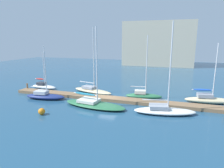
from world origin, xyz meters
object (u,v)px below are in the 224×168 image
sailboat_2 (92,90)px  sailboat_3 (94,103)px  sailboat_4 (143,95)px  mooring_buoy_orange (42,111)px  sailboat_5 (164,110)px  harbor_building_distant (159,44)px  sailboat_6 (209,99)px  sailboat_0 (44,86)px  sailboat_1 (45,96)px

sailboat_2 → sailboat_3: 7.20m
sailboat_4 → mooring_buoy_orange: (-10.30, -10.37, -0.16)m
sailboat_2 → sailboat_5: same height
sailboat_3 → harbor_building_distant: 49.99m
sailboat_3 → sailboat_6: (14.72, 6.49, 0.14)m
sailboat_6 → sailboat_0: bearing=172.6°
sailboat_1 → sailboat_5: (17.41, -0.73, -0.02)m
sailboat_6 → mooring_buoy_orange: size_ratio=10.38×
sailboat_0 → harbor_building_distant: 46.51m
sailboat_3 → sailboat_4: sailboat_3 is taller
sailboat_3 → sailboat_6: bearing=30.9°
sailboat_1 → mooring_buoy_orange: 6.70m
sailboat_5 → sailboat_2: bearing=140.6°
sailboat_3 → harbor_building_distant: (3.46, 49.38, 6.97)m
sailboat_0 → sailboat_4: (18.28, -0.56, 0.05)m
sailboat_3 → harbor_building_distant: size_ratio=0.44×
sailboat_0 → harbor_building_distant: harbor_building_distant is taller
sailboat_3 → sailboat_5: bearing=8.4°
sailboat_2 → sailboat_5: size_ratio=1.00×
sailboat_3 → sailboat_6: 16.09m
sailboat_2 → sailboat_0: bearing=-164.7°
sailboat_5 → mooring_buoy_orange: 14.54m
sailboat_1 → sailboat_4: (14.01, 4.79, 0.05)m
sailboat_4 → mooring_buoy_orange: bearing=-143.5°
sailboat_4 → sailboat_2: bearing=166.3°
sailboat_1 → sailboat_0: bearing=120.8°
sailboat_6 → mooring_buoy_orange: (-19.39, -11.13, -0.17)m
sailboat_0 → sailboat_1: (4.27, -5.35, 0.00)m
sailboat_4 → sailboat_6: (9.09, 0.76, 0.01)m
sailboat_2 → sailboat_1: bearing=-119.4°
sailboat_1 → sailboat_2: size_ratio=0.74×
sailboat_6 → mooring_buoy_orange: bearing=-157.9°
sailboat_0 → sailboat_4: 18.29m
sailboat_4 → sailboat_6: 9.12m
sailboat_3 → sailboat_5: 9.04m
sailboat_5 → sailboat_3: bearing=169.3°
mooring_buoy_orange → harbor_building_distant: size_ratio=0.03×
sailboat_0 → sailboat_6: size_ratio=0.80×
sailboat_0 → sailboat_2: size_ratio=0.62×
sailboat_6 → sailboat_5: bearing=-139.9°
sailboat_2 → sailboat_6: 17.84m
sailboat_0 → mooring_buoy_orange: (7.97, -10.93, -0.10)m
sailboat_2 → mooring_buoy_orange: bearing=-83.9°
sailboat_0 → sailboat_6: 27.37m
sailboat_1 → sailboat_4: bearing=11.1°
sailboat_5 → sailboat_4: bearing=109.6°
sailboat_4 → sailboat_0: bearing=169.5°
sailboat_0 → sailboat_5: size_ratio=0.62×
sailboat_5 → harbor_building_distant: (-5.57, 49.17, 6.91)m
sailboat_5 → harbor_building_distant: 49.96m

